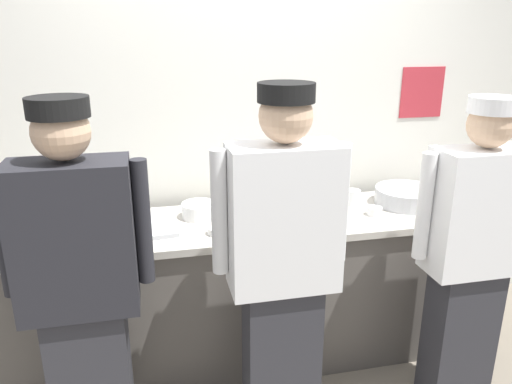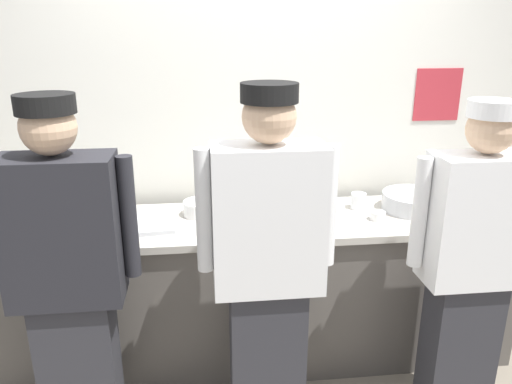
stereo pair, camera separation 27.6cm
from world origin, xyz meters
TOP-DOWN VIEW (x-y plane):
  - wall_back at (0.00, 0.79)m, footprint 4.68×0.11m
  - prep_counter at (0.00, 0.34)m, footprint 2.98×0.64m
  - chef_near_left at (-0.92, -0.27)m, footprint 0.61×0.24m
  - chef_center at (-0.05, -0.29)m, footprint 0.62×0.24m
  - chef_far_right at (0.92, -0.27)m, footprint 0.60×0.24m
  - plate_stack_front at (-0.35, 0.44)m, footprint 0.20×0.20m
  - plate_stack_rear at (0.26, 0.26)m, footprint 0.22×0.22m
  - mixing_bowl_steel at (0.92, 0.39)m, footprint 0.39×0.39m
  - sheet_tray at (-0.77, 0.32)m, footprint 0.57×0.41m
  - squeeze_bottle_primary at (0.01, 0.25)m, footprint 0.05×0.05m
  - squeeze_bottle_secondary at (-1.07, 0.47)m, footprint 0.05×0.05m
  - ramekin_yellow_sauce at (-0.28, 0.18)m, footprint 0.10×0.10m
  - ramekin_red_sauce at (-1.20, 0.17)m, footprint 0.09×0.09m
  - ramekin_green_sauce at (0.46, 0.42)m, footprint 0.09×0.09m
  - ramekin_orange_sauce at (0.65, 0.25)m, footprint 0.09×0.09m
  - deli_cup at (0.60, 0.45)m, footprint 0.09×0.09m

SIDE VIEW (x-z plane):
  - prep_counter at x=0.00m, z-range 0.00..0.90m
  - chef_far_right at x=0.92m, z-range 0.06..1.69m
  - chef_near_left at x=-0.92m, z-range 0.06..1.75m
  - sheet_tray at x=-0.77m, z-range 0.90..0.92m
  - ramekin_yellow_sauce at x=-0.28m, z-range 0.90..0.93m
  - plate_stack_rear at x=0.26m, z-range 0.90..0.95m
  - ramekin_red_sauce at x=-1.20m, z-range 0.90..0.94m
  - chef_center at x=-0.05m, z-range 0.06..1.79m
  - ramekin_orange_sauce at x=0.65m, z-range 0.90..0.95m
  - ramekin_green_sauce at x=0.46m, z-range 0.90..0.95m
  - plate_stack_front at x=-0.35m, z-range 0.90..0.98m
  - deli_cup at x=0.60m, z-range 0.90..0.99m
  - mixing_bowl_steel at x=0.92m, z-range 0.90..1.00m
  - squeeze_bottle_secondary at x=-1.07m, z-range 0.89..1.08m
  - squeeze_bottle_primary at x=0.01m, z-range 0.89..1.09m
  - wall_back at x=0.00m, z-range 0.00..2.68m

